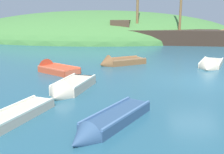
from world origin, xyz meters
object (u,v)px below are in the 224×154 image
rowboat_far (53,70)px  rowboat_outer_right (210,66)px  rowboat_portside (119,63)px  sailing_ship (154,39)px  rowboat_outer_left (108,124)px  rowboat_center (7,121)px  rowboat_near_dock (70,89)px

rowboat_far → rowboat_outer_right: size_ratio=0.80×
rowboat_portside → rowboat_outer_right: 6.09m
rowboat_portside → rowboat_outer_right: bearing=145.0°
rowboat_far → rowboat_portside: bearing=-112.2°
sailing_ship → rowboat_portside: size_ratio=5.06×
sailing_ship → rowboat_portside: bearing=-100.9°
rowboat_outer_right → rowboat_outer_left: rowboat_outer_right is taller
rowboat_center → rowboat_outer_left: 3.22m
sailing_ship → rowboat_far: size_ratio=5.54×
rowboat_center → rowboat_outer_left: (3.21, -0.13, 0.01)m
rowboat_outer_right → rowboat_outer_left: size_ratio=1.10×
sailing_ship → rowboat_near_dock: size_ratio=5.17×
rowboat_far → rowboat_near_dock: rowboat_far is taller
sailing_ship → rowboat_far: (-8.04, -15.73, -0.50)m
rowboat_near_dock → rowboat_outer_left: bearing=42.1°
rowboat_portside → rowboat_near_dock: size_ratio=1.02×
rowboat_far → rowboat_outer_left: bearing=152.0°
rowboat_portside → rowboat_near_dock: (-2.13, -6.62, 0.01)m
rowboat_portside → rowboat_far: size_ratio=1.09×
rowboat_far → rowboat_near_dock: bearing=150.1°
rowboat_portside → rowboat_far: rowboat_portside is taller
sailing_ship → rowboat_center: 24.73m
sailing_ship → rowboat_outer_left: sailing_ship is taller
rowboat_outer_left → rowboat_near_dock: size_ratio=1.06×
rowboat_far → rowboat_near_dock: 4.63m
rowboat_portside → rowboat_outer_left: size_ratio=0.96×
rowboat_portside → rowboat_outer_left: bearing=59.5°
rowboat_center → rowboat_near_dock: 3.81m
rowboat_outer_right → rowboat_near_dock: 10.16m
sailing_ship → rowboat_outer_right: sailing_ship is taller
rowboat_portside → rowboat_near_dock: rowboat_portside is taller
rowboat_portside → rowboat_far: 4.62m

